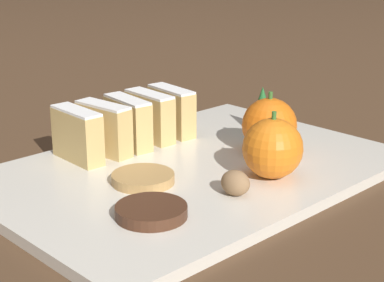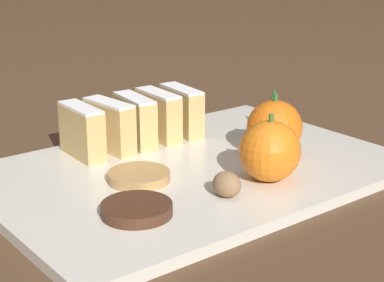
# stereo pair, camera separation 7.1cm
# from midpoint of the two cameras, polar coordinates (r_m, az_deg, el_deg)

# --- Properties ---
(ground_plane) EXTENTS (6.00, 6.00, 0.00)m
(ground_plane) POSITION_cam_midpoint_polar(r_m,az_deg,el_deg) (0.73, 2.81, -3.19)
(ground_plane) COLOR #513823
(serving_platter) EXTENTS (0.32, 0.46, 0.01)m
(serving_platter) POSITION_cam_midpoint_polar(r_m,az_deg,el_deg) (0.73, 2.82, -2.75)
(serving_platter) COLOR silver
(serving_platter) RESTS_ON ground_plane
(stollen_slice_front) EXTENTS (0.07, 0.03, 0.06)m
(stollen_slice_front) POSITION_cam_midpoint_polar(r_m,az_deg,el_deg) (0.75, -7.11, 0.81)
(stollen_slice_front) COLOR tan
(stollen_slice_front) RESTS_ON serving_platter
(stollen_slice_second) EXTENTS (0.08, 0.03, 0.06)m
(stollen_slice_second) POSITION_cam_midpoint_polar(r_m,az_deg,el_deg) (0.77, -4.73, 1.30)
(stollen_slice_second) COLOR tan
(stollen_slice_second) RESTS_ON serving_platter
(stollen_slice_third) EXTENTS (0.08, 0.03, 0.06)m
(stollen_slice_third) POSITION_cam_midpoint_polar(r_m,az_deg,el_deg) (0.79, -2.53, 1.78)
(stollen_slice_third) COLOR tan
(stollen_slice_third) RESTS_ON serving_platter
(stollen_slice_fourth) EXTENTS (0.07, 0.03, 0.06)m
(stollen_slice_fourth) POSITION_cam_midpoint_polar(r_m,az_deg,el_deg) (0.81, -0.50, 2.27)
(stollen_slice_fourth) COLOR tan
(stollen_slice_fourth) RESTS_ON serving_platter
(stollen_slice_fifth) EXTENTS (0.08, 0.03, 0.06)m
(stollen_slice_fifth) POSITION_cam_midpoint_polar(r_m,az_deg,el_deg) (0.83, 1.52, 2.69)
(stollen_slice_fifth) COLOR tan
(stollen_slice_fifth) RESTS_ON serving_platter
(orange_near) EXTENTS (0.07, 0.07, 0.07)m
(orange_near) POSITION_cam_midpoint_polar(r_m,az_deg,el_deg) (0.76, 10.02, 1.13)
(orange_near) COLOR orange
(orange_near) RESTS_ON serving_platter
(orange_far) EXTENTS (0.07, 0.07, 0.07)m
(orange_far) POSITION_cam_midpoint_polar(r_m,az_deg,el_deg) (0.68, 9.93, -0.94)
(orange_far) COLOR orange
(orange_far) RESTS_ON serving_platter
(walnut) EXTENTS (0.03, 0.03, 0.03)m
(walnut) POSITION_cam_midpoint_polar(r_m,az_deg,el_deg) (0.64, 6.31, -3.91)
(walnut) COLOR #8E6B47
(walnut) RESTS_ON serving_platter
(chocolate_cookie) EXTENTS (0.07, 0.07, 0.01)m
(chocolate_cookie) POSITION_cam_midpoint_polar(r_m,az_deg,el_deg) (0.60, -1.55, -6.16)
(chocolate_cookie) COLOR #472819
(chocolate_cookie) RESTS_ON serving_platter
(gingerbread_cookie) EXTENTS (0.07, 0.07, 0.01)m
(gingerbread_cookie) POSITION_cam_midpoint_polar(r_m,az_deg,el_deg) (0.68, -1.66, -3.26)
(gingerbread_cookie) COLOR tan
(gingerbread_cookie) RESTS_ON serving_platter
(evergreen_sprig) EXTENTS (0.04, 0.04, 0.06)m
(evergreen_sprig) POSITION_cam_midpoint_polar(r_m,az_deg,el_deg) (0.85, 9.68, 2.64)
(evergreen_sprig) COLOR #23662D
(evergreen_sprig) RESTS_ON serving_platter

